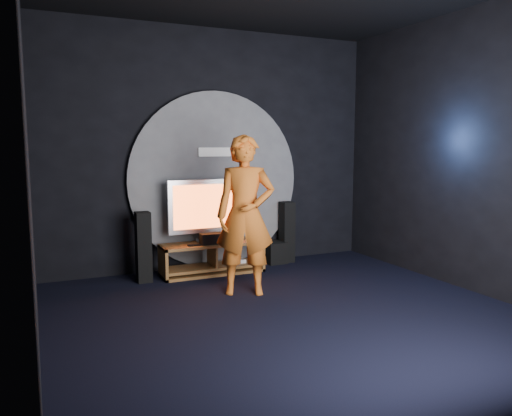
{
  "coord_description": "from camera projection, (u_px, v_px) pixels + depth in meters",
  "views": [
    {
      "loc": [
        -2.48,
        -4.54,
        1.85
      ],
      "look_at": [
        0.03,
        1.05,
        1.05
      ],
      "focal_mm": 35.0,
      "sensor_mm": 36.0,
      "label": 1
    }
  ],
  "objects": [
    {
      "name": "media_console",
      "position": [
        213.0,
        260.0,
        7.1
      ],
      "size": [
        1.46,
        0.45,
        0.45
      ],
      "color": "olive",
      "rests_on": "ground"
    },
    {
      "name": "tower_speaker_right",
      "position": [
        287.0,
        232.0,
        7.78
      ],
      "size": [
        0.19,
        0.21,
        0.94
      ],
      "primitive_type": "cube",
      "color": "black",
      "rests_on": "ground"
    },
    {
      "name": "remote",
      "position": [
        194.0,
        245.0,
        6.83
      ],
      "size": [
        0.18,
        0.05,
        0.02
      ],
      "primitive_type": "cube",
      "color": "black",
      "rests_on": "media_console"
    },
    {
      "name": "player",
      "position": [
        245.0,
        215.0,
        6.08
      ],
      "size": [
        0.84,
        0.7,
        1.95
      ],
      "primitive_type": "imported",
      "rotation": [
        0.0,
        0.0,
        -0.39
      ],
      "color": "#C95E1B",
      "rests_on": "ground"
    },
    {
      "name": "wall_disc_panel",
      "position": [
        215.0,
        180.0,
        7.39
      ],
      "size": [
        2.6,
        0.11,
        2.6
      ],
      "color": "#515156",
      "rests_on": "ground"
    },
    {
      "name": "front_wall",
      "position": [
        504.0,
        160.0,
        2.86
      ],
      "size": [
        5.0,
        0.04,
        3.5
      ],
      "primitive_type": "cube",
      "color": "black",
      "rests_on": "ground"
    },
    {
      "name": "tv",
      "position": [
        210.0,
        208.0,
        7.06
      ],
      "size": [
        1.22,
        0.22,
        0.89
      ],
      "color": "silver",
      "rests_on": "media_console"
    },
    {
      "name": "center_speaker",
      "position": [
        214.0,
        239.0,
        6.97
      ],
      "size": [
        0.4,
        0.15,
        0.15
      ],
      "primitive_type": "cube",
      "color": "black",
      "rests_on": "media_console"
    },
    {
      "name": "left_wall",
      "position": [
        28.0,
        155.0,
        4.11
      ],
      "size": [
        0.04,
        5.0,
        3.5
      ],
      "primitive_type": "cube",
      "color": "black",
      "rests_on": "ground"
    },
    {
      "name": "tower_speaker_left",
      "position": [
        143.0,
        247.0,
        6.64
      ],
      "size": [
        0.19,
        0.21,
        0.94
      ],
      "primitive_type": "cube",
      "color": "black",
      "rests_on": "ground"
    },
    {
      "name": "floor",
      "position": [
        293.0,
        317.0,
        5.35
      ],
      "size": [
        5.0,
        5.0,
        0.0
      ],
      "primitive_type": "plane",
      "color": "black",
      "rests_on": "ground"
    },
    {
      "name": "right_wall",
      "position": [
        473.0,
        151.0,
        6.14
      ],
      "size": [
        0.04,
        5.0,
        3.5
      ],
      "primitive_type": "cube",
      "color": "black",
      "rests_on": "ground"
    },
    {
      "name": "back_wall",
      "position": [
        214.0,
        150.0,
        7.39
      ],
      "size": [
        5.0,
        0.04,
        3.5
      ],
      "primitive_type": "cube",
      "color": "black",
      "rests_on": "ground"
    },
    {
      "name": "subwoofer",
      "position": [
        275.0,
        252.0,
        7.73
      ],
      "size": [
        0.3,
        0.3,
        0.33
      ],
      "primitive_type": "cube",
      "color": "black",
      "rests_on": "ground"
    }
  ]
}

